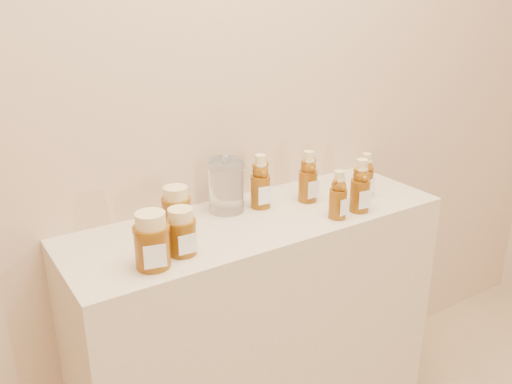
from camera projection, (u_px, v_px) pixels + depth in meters
wall_back at (223, 61)px, 1.66m from camera, size 3.50×0.02×2.70m
display_table at (259, 340)px, 1.82m from camera, size 1.20×0.40×0.90m
bear_bottle_back_left at (260, 178)px, 1.70m from camera, size 0.08×0.08×0.20m
bear_bottle_back_mid at (308, 173)px, 1.75m from camera, size 0.07×0.07×0.19m
bear_bottle_back_right at (366, 172)px, 1.80m from camera, size 0.08×0.08×0.17m
bear_bottle_front_left at (338, 192)px, 1.63m from camera, size 0.07×0.07×0.17m
bear_bottle_front_right at (361, 182)px, 1.68m from camera, size 0.08×0.08×0.19m
honey_jar_left at (152, 240)px, 1.35m from camera, size 0.11×0.11×0.15m
honey_jar_back at (176, 209)px, 1.55m from camera, size 0.10×0.10×0.14m
honey_jar_front at (181, 231)px, 1.42m from camera, size 0.09×0.09×0.13m
glass_canister at (226, 184)px, 1.68m from camera, size 0.15×0.15×0.18m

